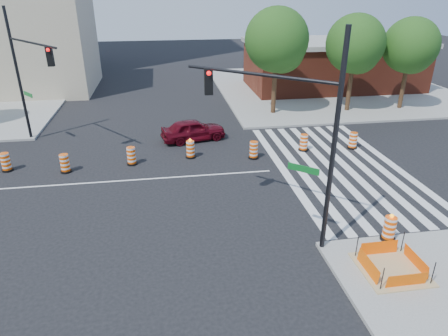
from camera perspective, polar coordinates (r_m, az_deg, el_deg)
The scene contains 21 objects.
ground at distance 21.35m, azimuth -11.98°, elevation -1.63°, with size 120.00×120.00×0.00m, color black.
sidewalk_ne at distance 41.73m, azimuth 14.93°, elevation 11.04°, with size 22.00×22.00×0.15m, color gray.
crosswalk_east at distance 23.31m, azimuth 15.90°, elevation 0.25°, with size 6.75×13.50×0.01m.
lane_centerline at distance 21.34m, azimuth -11.98°, elevation -1.62°, with size 14.00×0.12×0.01m, color silver.
excavation_pit at distance 15.55m, azimuth 22.77°, elevation -13.05°, with size 2.20×2.20×0.90m.
brick_storefront at distance 41.30m, azimuth 15.27°, elevation 14.06°, with size 16.50×8.50×4.60m.
beige_midrise at distance 43.55m, azimuth -28.12°, elevation 16.23°, with size 14.00×10.00×10.00m, color #BAAD8E.
red_coupe at distance 26.15m, azimuth -4.40°, elevation 5.46°, with size 1.67×4.16×1.42m, color #540713.
signal_pole_se at distance 14.39m, azimuth 9.34°, elevation 6.85°, with size 4.68×4.08×8.03m.
signal_pole_nw at distance 26.69m, azimuth -26.36°, elevation 12.86°, with size 3.79×4.96×8.07m.
pit_drum at distance 16.94m, azimuth 22.54°, elevation -8.05°, with size 0.58×0.58×1.15m.
tree_north_c at distance 31.04m, azimuth 7.58°, elevation 17.21°, with size 4.71×4.71×8.01m.
tree_north_d at distance 33.07m, azimuth 18.24°, elevation 16.09°, with size 4.41×4.41×7.50m.
tree_north_e at distance 35.31m, azimuth 25.09°, elevation 15.20°, with size 4.24×4.24×7.21m.
median_drum_1 at distance 24.73m, azimuth -28.71°, elevation 0.67°, with size 0.60×0.60×1.02m.
median_drum_2 at distance 23.19m, azimuth -21.77°, elevation 0.54°, with size 0.60×0.60×1.02m.
median_drum_3 at distance 23.09m, azimuth -13.08°, elevation 1.62°, with size 0.60×0.60×1.02m.
median_drum_4 at distance 23.49m, azimuth -4.82°, elevation 2.62°, with size 0.60×0.60×1.18m.
median_drum_5 at distance 23.38m, azimuth 4.25°, elevation 2.50°, with size 0.60×0.60×1.02m.
median_drum_6 at distance 24.93m, azimuth 11.32°, elevation 3.51°, with size 0.60×0.60×1.02m.
median_drum_7 at distance 26.04m, azimuth 17.93°, elevation 3.68°, with size 0.60×0.60×1.02m.
Camera 1 is at (1.46, -19.20, 9.21)m, focal length 32.00 mm.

